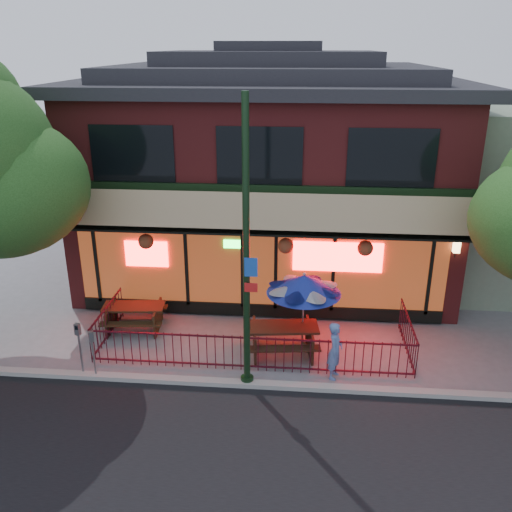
{
  "coord_description": "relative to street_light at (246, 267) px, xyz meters",
  "views": [
    {
      "loc": [
        1.23,
        -11.73,
        7.86
      ],
      "look_at": [
        0.01,
        2.0,
        2.48
      ],
      "focal_mm": 38.0,
      "sensor_mm": 36.0,
      "label": 1
    }
  ],
  "objects": [
    {
      "name": "ground",
      "position": [
        -0.0,
        0.4,
        -3.15
      ],
      "size": [
        80.0,
        80.0,
        0.0
      ],
      "primitive_type": "plane",
      "color": "gray",
      "rests_on": "ground"
    },
    {
      "name": "picnic_table_left",
      "position": [
        -3.6,
        2.51,
        -2.65
      ],
      "size": [
        1.88,
        1.51,
        0.76
      ],
      "color": "#322312",
      "rests_on": "ground"
    },
    {
      "name": "patio_umbrella",
      "position": [
        1.34,
        1.83,
        -1.2
      ],
      "size": [
        2.0,
        1.99,
        2.28
      ],
      "color": "gray",
      "rests_on": "ground"
    },
    {
      "name": "parking_meter_far",
      "position": [
        -4.2,
        0.0,
        -2.15
      ],
      "size": [
        0.15,
        0.13,
        1.48
      ],
      "color": "gray",
      "rests_on": "ground"
    },
    {
      "name": "picnic_table_right",
      "position": [
        0.8,
        1.54,
        -2.61
      ],
      "size": [
        2.08,
        1.69,
        0.82
      ],
      "color": "#371E13",
      "rests_on": "ground"
    },
    {
      "name": "pedestrian",
      "position": [
        2.16,
        0.5,
        -2.39
      ],
      "size": [
        0.5,
        0.63,
        1.52
      ],
      "primitive_type": "imported",
      "rotation": [
        0.0,
        0.0,
        1.3
      ],
      "color": "#5570AA",
      "rests_on": "ground"
    },
    {
      "name": "restaurant_building",
      "position": [
        -0.0,
        7.51,
        0.98
      ],
      "size": [
        12.96,
        9.49,
        8.05
      ],
      "color": "maroon",
      "rests_on": "ground"
    },
    {
      "name": "patio_fence",
      "position": [
        -0.0,
        0.91,
        -2.52
      ],
      "size": [
        8.44,
        2.62,
        1.0
      ],
      "color": "#440E1B",
      "rests_on": "ground"
    },
    {
      "name": "parking_meter_near",
      "position": [
        -3.84,
        -0.08,
        -2.25
      ],
      "size": [
        0.15,
        0.14,
        1.33
      ],
      "color": "gray",
      "rests_on": "ground"
    },
    {
      "name": "street_light",
      "position": [
        0.0,
        0.0,
        0.0
      ],
      "size": [
        0.43,
        0.32,
        7.0
      ],
      "color": "black",
      "rests_on": "ground"
    },
    {
      "name": "curb",
      "position": [
        -0.0,
        -0.1,
        -3.09
      ],
      "size": [
        80.0,
        0.25,
        0.12
      ],
      "primitive_type": "cube",
      "color": "#999993",
      "rests_on": "ground"
    }
  ]
}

